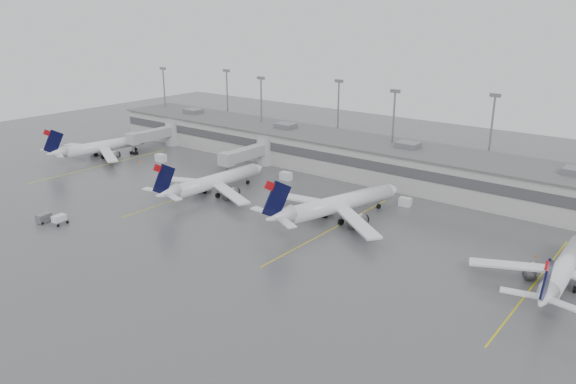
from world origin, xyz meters
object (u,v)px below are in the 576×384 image
Objects in this scene: jet_far_left at (100,146)px; jet_mid_right at (336,204)px; jet_mid_left at (213,182)px; jet_far_right at (563,269)px; baggage_tug at (59,221)px.

jet_mid_right is (75.22, -0.64, 0.30)m from jet_far_left.
jet_mid_left reaches higher than jet_far_left.
jet_mid_left is at bearing 2.52° from jet_far_left.
jet_far_right is at bearing 12.98° from jet_mid_right.
jet_far_right is (115.30, -2.87, -0.15)m from jet_far_left.
jet_mid_right is 10.82× the size of baggage_tug.
jet_far_left is 10.05× the size of baggage_tug.
jet_far_left is 0.98× the size of jet_mid_left.
jet_mid_right is at bearing 10.23° from jet_mid_left.
jet_mid_left is 0.95× the size of jet_mid_right.
jet_far_left is 115.34m from jet_far_right.
baggage_tug is (-39.16, -33.00, -2.62)m from jet_mid_right.
jet_mid_right reaches higher than baggage_tug.
jet_mid_right is at bearing 33.38° from baggage_tug.
jet_mid_left is at bearing 64.12° from baggage_tug.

